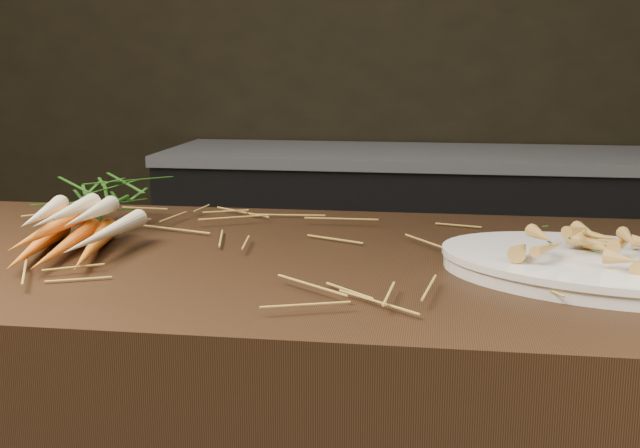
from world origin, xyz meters
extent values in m
cube|color=black|center=(0.00, 2.50, 1.40)|extent=(5.00, 0.04, 2.80)
cube|color=black|center=(0.30, 2.18, 0.40)|extent=(1.80, 0.60, 0.80)
cube|color=#99999E|center=(0.30, 2.18, 0.82)|extent=(1.82, 0.62, 0.04)
cone|color=orange|center=(-0.15, 0.23, 0.92)|extent=(0.08, 0.25, 0.03)
cone|color=orange|center=(-0.11, 0.24, 0.92)|extent=(0.06, 0.25, 0.03)
cone|color=orange|center=(-0.07, 0.24, 0.92)|extent=(0.09, 0.25, 0.03)
cone|color=orange|center=(-0.13, 0.23, 0.94)|extent=(0.05, 0.25, 0.03)
cone|color=beige|center=(-0.14, 0.24, 0.96)|extent=(0.08, 0.23, 0.04)
cone|color=beige|center=(-0.11, 0.24, 0.96)|extent=(0.05, 0.24, 0.04)
cone|color=beige|center=(-0.08, 0.25, 0.96)|extent=(0.06, 0.24, 0.04)
cone|color=beige|center=(-0.05, 0.23, 0.94)|extent=(0.04, 0.24, 0.03)
ellipsoid|color=#246111|center=(-0.14, 0.45, 0.95)|extent=(0.18, 0.23, 0.08)
camera|label=1|loc=(0.41, -0.80, 1.18)|focal=45.00mm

